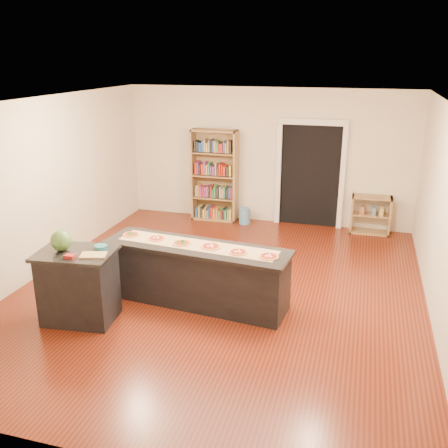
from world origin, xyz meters
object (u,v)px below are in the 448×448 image
(kitchen_island, at_px, (197,274))
(waste_bin, at_px, (245,216))
(side_counter, at_px, (79,286))
(low_shelf, at_px, (371,215))
(bookshelf, at_px, (214,176))
(watermelon, at_px, (61,240))

(kitchen_island, relative_size, waste_bin, 7.75)
(side_counter, distance_m, low_shelf, 5.96)
(side_counter, relative_size, low_shelf, 1.30)
(side_counter, xyz_separation_m, bookshelf, (0.48, 4.64, 0.47))
(watermelon, bearing_deg, low_shelf, 49.92)
(side_counter, height_order, low_shelf, side_counter)
(kitchen_island, height_order, watermelon, watermelon)
(low_shelf, bearing_deg, kitchen_island, -122.22)
(low_shelf, height_order, watermelon, watermelon)
(kitchen_island, xyz_separation_m, low_shelf, (2.37, 3.76, -0.06))
(bookshelf, bearing_deg, side_counter, -95.88)
(side_counter, bearing_deg, bookshelf, 77.67)
(bookshelf, distance_m, waste_bin, 1.07)
(side_counter, height_order, watermelon, watermelon)
(low_shelf, bearing_deg, watermelon, -130.08)
(kitchen_island, xyz_separation_m, side_counter, (-1.35, -0.88, 0.05))
(kitchen_island, relative_size, watermelon, 9.64)
(waste_bin, bearing_deg, bookshelf, 170.46)
(kitchen_island, distance_m, waste_bin, 3.65)
(bookshelf, bearing_deg, watermelon, -98.16)
(bookshelf, height_order, waste_bin, bookshelf)
(waste_bin, bearing_deg, kitchen_island, -87.16)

